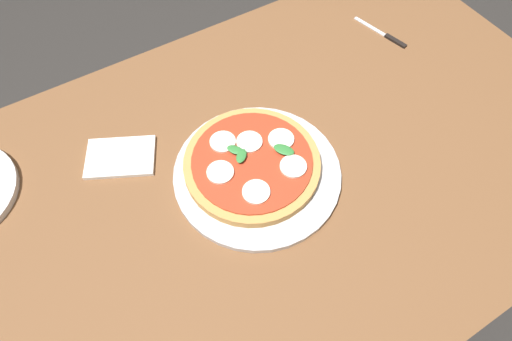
# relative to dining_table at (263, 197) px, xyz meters

# --- Properties ---
(ground_plane) EXTENTS (6.00, 6.00, 0.00)m
(ground_plane) POSITION_rel_dining_table_xyz_m (0.00, 0.00, -0.62)
(ground_plane) COLOR #2D2B28
(dining_table) EXTENTS (1.39, 0.83, 0.72)m
(dining_table) POSITION_rel_dining_table_xyz_m (0.00, 0.00, 0.00)
(dining_table) COLOR brown
(dining_table) RESTS_ON ground_plane
(serving_tray) EXTENTS (0.31, 0.31, 0.01)m
(serving_tray) POSITION_rel_dining_table_xyz_m (0.01, -0.00, 0.11)
(serving_tray) COLOR silver
(serving_tray) RESTS_ON dining_table
(pizza) EXTENTS (0.25, 0.25, 0.03)m
(pizza) POSITION_rel_dining_table_xyz_m (0.02, -0.01, 0.12)
(pizza) COLOR tan
(pizza) RESTS_ON serving_tray
(napkin) EXTENTS (0.16, 0.14, 0.01)m
(napkin) POSITION_rel_dining_table_xyz_m (0.22, -0.17, 0.10)
(napkin) COLOR white
(napkin) RESTS_ON dining_table
(knife) EXTENTS (0.04, 0.15, 0.01)m
(knife) POSITION_rel_dining_table_xyz_m (-0.45, -0.17, 0.10)
(knife) COLOR black
(knife) RESTS_ON dining_table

